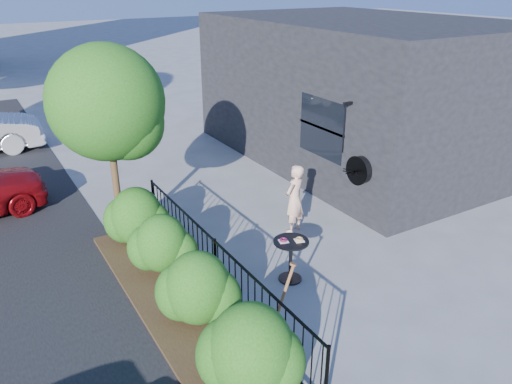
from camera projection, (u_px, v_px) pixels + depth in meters
ground at (288, 271)px, 9.33m from camera, size 120.00×120.00×0.00m
shop_building at (359, 90)px, 14.66m from camera, size 6.22×9.00×4.00m
fence at (216, 267)px, 8.41m from camera, size 0.05×6.05×1.10m
planting_bed at (179, 305)px, 8.29m from camera, size 1.30×6.00×0.08m
shrubs at (180, 267)px, 8.15m from camera, size 1.10×5.60×1.24m
patio_tree at (111, 110)px, 9.36m from camera, size 2.20×2.20×3.94m
cafe_table at (291, 253)px, 8.85m from camera, size 0.63×0.63×0.85m
woman at (294, 199)px, 10.50m from camera, size 0.65×0.55×1.51m
shovel at (279, 310)px, 7.26m from camera, size 0.47×0.18×1.36m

